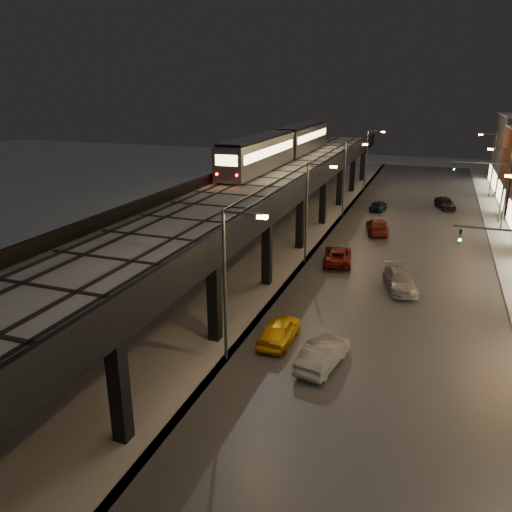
% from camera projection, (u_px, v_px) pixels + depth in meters
% --- Properties ---
extents(road_surface, '(17.00, 120.00, 0.06)m').
position_uv_depth(road_surface, '(402.00, 259.00, 46.09)').
color(road_surface, '#46474D').
rests_on(road_surface, ground).
extents(under_viaduct_pavement, '(11.00, 120.00, 0.06)m').
position_uv_depth(under_viaduct_pavement, '(264.00, 244.00, 50.46)').
color(under_viaduct_pavement, '#9FA1A8').
rests_on(under_viaduct_pavement, ground).
extents(elevated_viaduct, '(9.00, 100.00, 6.30)m').
position_uv_depth(elevated_viaduct, '(253.00, 196.00, 45.86)').
color(elevated_viaduct, black).
rests_on(elevated_viaduct, ground).
extents(viaduct_trackbed, '(8.40, 100.00, 0.32)m').
position_uv_depth(viaduct_trackbed, '(253.00, 187.00, 45.72)').
color(viaduct_trackbed, '#B2B7C1').
rests_on(viaduct_trackbed, elevated_viaduct).
extents(viaduct_parapet_streetside, '(0.30, 100.00, 1.10)m').
position_uv_depth(viaduct_parapet_streetside, '(300.00, 185.00, 44.19)').
color(viaduct_parapet_streetside, black).
rests_on(viaduct_parapet_streetside, elevated_viaduct).
extents(viaduct_parapet_far, '(0.30, 100.00, 1.10)m').
position_uv_depth(viaduct_parapet_far, '(210.00, 179.00, 47.00)').
color(viaduct_parapet_far, black).
rests_on(viaduct_parapet_far, elevated_viaduct).
extents(streetlight_left_1, '(2.57, 0.28, 9.00)m').
position_uv_depth(streetlight_left_1, '(229.00, 277.00, 27.41)').
color(streetlight_left_1, '#38383A').
rests_on(streetlight_left_1, ground).
extents(streetlight_left_2, '(2.57, 0.28, 9.00)m').
position_uv_depth(streetlight_left_2, '(310.00, 207.00, 43.42)').
color(streetlight_left_2, '#38383A').
rests_on(streetlight_left_2, ground).
extents(streetlight_left_3, '(2.57, 0.28, 9.00)m').
position_uv_depth(streetlight_left_3, '(347.00, 174.00, 59.43)').
color(streetlight_left_3, '#38383A').
rests_on(streetlight_left_3, ground).
extents(streetlight_right_3, '(2.56, 0.28, 9.00)m').
position_uv_depth(streetlight_right_3, '(505.00, 183.00, 53.88)').
color(streetlight_right_3, '#38383A').
rests_on(streetlight_right_3, ground).
extents(streetlight_left_4, '(2.57, 0.28, 9.00)m').
position_uv_depth(streetlight_left_4, '(368.00, 156.00, 75.45)').
color(streetlight_left_4, '#38383A').
rests_on(streetlight_left_4, ground).
extents(streetlight_right_4, '(2.56, 0.28, 9.00)m').
position_uv_depth(streetlight_right_4, '(492.00, 161.00, 69.89)').
color(streetlight_right_4, '#38383A').
rests_on(streetlight_right_4, ground).
extents(traffic_light_rig_b, '(6.10, 0.34, 7.00)m').
position_uv_depth(traffic_light_rig_b, '(493.00, 185.00, 57.07)').
color(traffic_light_rig_b, '#38383A').
rests_on(traffic_light_rig_b, ground).
extents(subway_train, '(2.95, 35.98, 3.53)m').
position_uv_depth(subway_train, '(284.00, 144.00, 61.50)').
color(subway_train, gray).
rests_on(subway_train, viaduct_trackbed).
extents(car_taxi, '(1.83, 4.50, 1.53)m').
position_uv_depth(car_taxi, '(280.00, 331.00, 30.94)').
color(car_taxi, yellow).
rests_on(car_taxi, ground).
extents(car_near_white, '(2.38, 4.88, 1.54)m').
position_uv_depth(car_near_white, '(323.00, 355.00, 28.20)').
color(car_near_white, gray).
rests_on(car_near_white, ground).
extents(car_mid_silver, '(3.19, 5.48, 1.43)m').
position_uv_depth(car_mid_silver, '(338.00, 256.00, 44.82)').
color(car_mid_silver, maroon).
rests_on(car_mid_silver, ground).
extents(car_mid_dark, '(3.16, 5.63, 1.54)m').
position_uv_depth(car_mid_dark, '(377.00, 226.00, 54.02)').
color(car_mid_dark, maroon).
rests_on(car_mid_dark, ground).
extents(car_far_white, '(2.10, 4.12, 1.34)m').
position_uv_depth(car_far_white, '(378.00, 206.00, 63.89)').
color(car_far_white, black).
rests_on(car_far_white, ground).
extents(car_onc_white, '(3.42, 5.48, 1.48)m').
position_uv_depth(car_onc_white, '(400.00, 281.00, 38.99)').
color(car_onc_white, '#A8A8A8').
rests_on(car_onc_white, ground).
extents(car_onc_red, '(3.08, 4.76, 1.51)m').
position_uv_depth(car_onc_red, '(445.00, 203.00, 64.85)').
color(car_onc_red, black).
rests_on(car_onc_red, ground).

